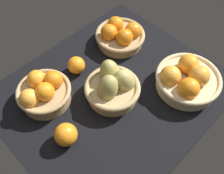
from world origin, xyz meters
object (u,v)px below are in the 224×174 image
at_px(basket_near_right, 44,92).
at_px(basket_near_left, 120,35).
at_px(loose_orange_front_gap, 66,135).
at_px(loose_orange_back_gap, 76,65).
at_px(basket_far_left, 187,79).
at_px(basket_center_pears, 113,87).

xyz_separation_m(basket_near_right, basket_near_left, (-0.43, -0.01, -0.01)).
distance_m(basket_near_left, loose_orange_front_gap, 0.51).
xyz_separation_m(basket_near_right, loose_orange_front_gap, (0.05, 0.19, -0.01)).
distance_m(loose_orange_front_gap, loose_orange_back_gap, 0.31).
bearing_deg(basket_near_left, basket_far_left, 90.41).
xyz_separation_m(basket_near_right, basket_far_left, (-0.43, 0.34, -0.00)).
bearing_deg(basket_far_left, basket_near_left, -89.59).
distance_m(basket_center_pears, basket_near_left, 0.29).
bearing_deg(basket_near_left, basket_center_pears, 38.76).
relative_size(basket_center_pears, loose_orange_front_gap, 2.67).
bearing_deg(basket_near_left, loose_orange_back_gap, -2.02).
xyz_separation_m(basket_far_left, loose_orange_back_gap, (0.25, -0.37, -0.01)).
bearing_deg(basket_center_pears, basket_near_left, -141.24).
bearing_deg(basket_near_right, basket_far_left, 141.31).
height_order(basket_near_left, loose_orange_back_gap, basket_near_left).
distance_m(basket_center_pears, loose_orange_back_gap, 0.19).
relative_size(loose_orange_front_gap, loose_orange_back_gap, 1.11).
relative_size(basket_far_left, loose_orange_front_gap, 3.15).
height_order(basket_center_pears, basket_near_left, basket_center_pears).
bearing_deg(loose_orange_back_gap, basket_far_left, 124.46).
relative_size(basket_near_left, loose_orange_front_gap, 2.76).
distance_m(basket_near_left, loose_orange_back_gap, 0.25).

